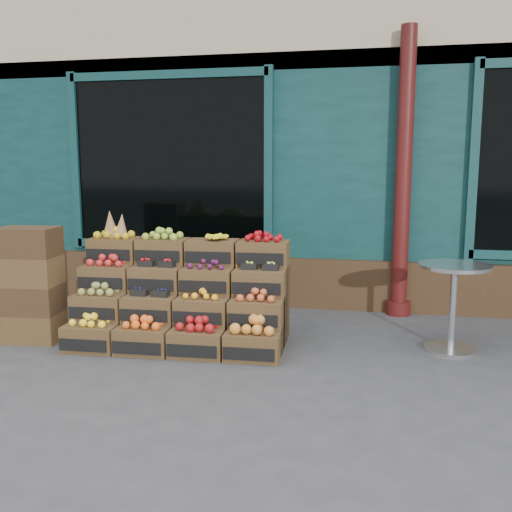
# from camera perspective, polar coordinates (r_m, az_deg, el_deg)

# --- Properties ---
(ground) EXTENTS (60.00, 60.00, 0.00)m
(ground) POSITION_cam_1_polar(r_m,az_deg,el_deg) (4.96, 0.62, -11.09)
(ground) COLOR #3A3A3C
(ground) RESTS_ON ground
(shop_facade) EXTENTS (12.00, 6.24, 4.80)m
(shop_facade) POSITION_cam_1_polar(r_m,az_deg,el_deg) (9.75, 6.66, 13.09)
(shop_facade) COLOR #0F3434
(shop_facade) RESTS_ON ground
(crate_display) EXTENTS (2.06, 1.07, 1.26)m
(crate_display) POSITION_cam_1_polar(r_m,az_deg,el_deg) (5.62, -7.40, -4.60)
(crate_display) COLOR #4B351D
(crate_display) RESTS_ON ground
(spare_crates) EXTENTS (0.59, 0.44, 1.12)m
(spare_crates) POSITION_cam_1_polar(r_m,az_deg,el_deg) (5.97, -21.66, -2.68)
(spare_crates) COLOR #4B351D
(spare_crates) RESTS_ON ground
(bistro_table) EXTENTS (0.65, 0.65, 0.82)m
(bistro_table) POSITION_cam_1_polar(r_m,az_deg,el_deg) (5.54, 19.12, -3.92)
(bistro_table) COLOR silver
(bistro_table) RESTS_ON ground
(shopkeeper) EXTENTS (0.75, 0.56, 1.87)m
(shopkeeper) POSITION_cam_1_polar(r_m,az_deg,el_deg) (7.94, -8.00, 3.42)
(shopkeeper) COLOR #1E6932
(shopkeeper) RESTS_ON ground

